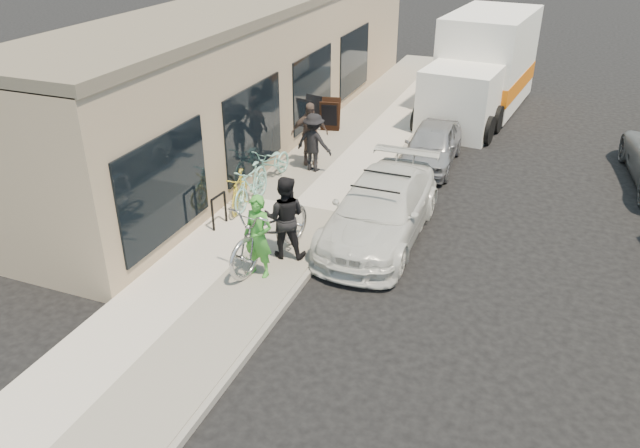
% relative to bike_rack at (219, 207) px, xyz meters
% --- Properties ---
extents(ground, '(120.00, 120.00, 0.00)m').
position_rel_bike_rack_xyz_m(ground, '(3.07, -1.33, -0.62)').
color(ground, black).
rests_on(ground, ground).
extents(sidewalk, '(3.00, 34.00, 0.15)m').
position_rel_bike_rack_xyz_m(sidewalk, '(1.07, 1.67, -0.55)').
color(sidewalk, '#BCB5A9').
rests_on(sidewalk, ground).
extents(curb, '(0.12, 34.00, 0.13)m').
position_rel_bike_rack_xyz_m(curb, '(2.62, 1.67, -0.56)').
color(curb, gray).
rests_on(curb, ground).
extents(storefront, '(3.60, 20.00, 4.22)m').
position_rel_bike_rack_xyz_m(storefront, '(-2.17, 6.66, 1.50)').
color(storefront, tan).
rests_on(storefront, ground).
extents(bike_rack, '(0.09, 0.56, 0.78)m').
position_rel_bike_rack_xyz_m(bike_rack, '(0.00, 0.00, 0.00)').
color(bike_rack, black).
rests_on(bike_rack, sidewalk).
extents(sandwich_board, '(0.73, 0.73, 1.00)m').
position_rel_bike_rack_xyz_m(sandwich_board, '(-0.01, 7.14, 0.04)').
color(sandwich_board, black).
rests_on(sandwich_board, sidewalk).
extents(sedan_white, '(1.96, 4.75, 1.42)m').
position_rel_bike_rack_xyz_m(sedan_white, '(3.48, 1.10, 0.07)').
color(sedan_white, silver).
rests_on(sedan_white, ground).
extents(sedan_silver, '(1.53, 3.54, 1.19)m').
position_rel_bike_rack_xyz_m(sedan_silver, '(3.60, 5.80, -0.03)').
color(sedan_silver, '#9D9DA2').
rests_on(sedan_silver, ground).
extents(moving_truck, '(3.22, 7.03, 3.35)m').
position_rel_bike_rack_xyz_m(moving_truck, '(4.05, 11.49, 0.86)').
color(moving_truck, white).
rests_on(moving_truck, ground).
extents(tandem_bike, '(1.38, 2.75, 1.38)m').
position_rel_bike_rack_xyz_m(tandem_bike, '(1.76, -0.92, 0.22)').
color(tandem_bike, '#B3B3B6').
rests_on(tandem_bike, sidewalk).
extents(woman_rider, '(0.66, 0.47, 1.71)m').
position_rel_bike_rack_xyz_m(woman_rider, '(1.77, -1.52, 0.38)').
color(woman_rider, green).
rests_on(woman_rider, sidewalk).
extents(man_standing, '(1.01, 0.88, 1.78)m').
position_rel_bike_rack_xyz_m(man_standing, '(1.95, -0.65, 0.42)').
color(man_standing, black).
rests_on(man_standing, sidewalk).
extents(cruiser_bike_a, '(0.49, 1.70, 1.02)m').
position_rel_bike_rack_xyz_m(cruiser_bike_a, '(0.17, 1.27, 0.04)').
color(cruiser_bike_a, '#8BD0C1').
rests_on(cruiser_bike_a, sidewalk).
extents(cruiser_bike_b, '(0.78, 1.80, 0.92)m').
position_rel_bike_rack_xyz_m(cruiser_bike_b, '(-0.02, 2.82, -0.01)').
color(cruiser_bike_b, '#8BD0C1').
rests_on(cruiser_bike_b, sidewalk).
extents(cruiser_bike_c, '(0.80, 1.56, 0.90)m').
position_rel_bike_rack_xyz_m(cruiser_bike_c, '(-0.02, 1.00, -0.02)').
color(cruiser_bike_c, gold).
rests_on(cruiser_bike_c, sidewalk).
extents(bystander_a, '(1.12, 0.75, 1.61)m').
position_rel_bike_rack_xyz_m(bystander_a, '(0.76, 3.87, 0.33)').
color(bystander_a, black).
rests_on(bystander_a, sidewalk).
extents(bystander_b, '(1.11, 0.85, 1.76)m').
position_rel_bike_rack_xyz_m(bystander_b, '(0.46, 4.29, 0.41)').
color(bystander_b, brown).
rests_on(bystander_b, sidewalk).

